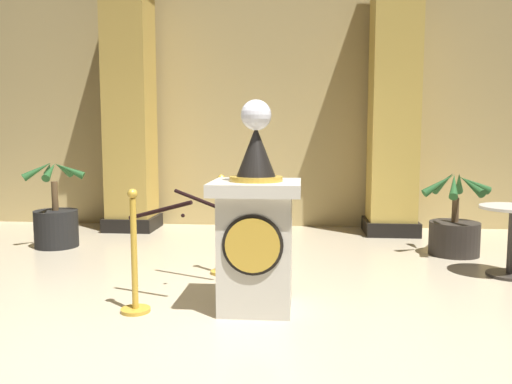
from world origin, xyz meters
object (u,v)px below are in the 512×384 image
object	(u,v)px
stanchion_near	(222,239)
cafe_table	(511,231)
potted_palm_right	(455,230)
stanchion_far	(135,270)
pedestal_clock	(256,229)
potted_palm_left	(56,221)

from	to	relation	value
stanchion_near	cafe_table	size ratio (longest dim) A/B	1.43
potted_palm_right	stanchion_far	bearing A→B (deg)	-143.84
pedestal_clock	stanchion_near	distance (m)	1.17
stanchion_far	potted_palm_left	distance (m)	2.92
stanchion_near	stanchion_far	xyz separation A→B (m)	(-0.52, -1.22, -0.01)
potted_palm_right	stanchion_near	bearing A→B (deg)	-157.57
potted_palm_left	cafe_table	bearing A→B (deg)	-10.12
pedestal_clock	stanchion_far	size ratio (longest dim) A/B	1.70
pedestal_clock	potted_palm_right	size ratio (longest dim) A/B	1.66
pedestal_clock	potted_palm_right	world-z (taller)	pedestal_clock
stanchion_near	cafe_table	distance (m)	2.93
pedestal_clock	stanchion_far	world-z (taller)	pedestal_clock
pedestal_clock	cafe_table	xyz separation A→B (m)	(2.48, 1.20, -0.20)
stanchion_far	potted_palm_right	distance (m)	3.91
stanchion_near	potted_palm_left	distance (m)	2.55
potted_palm_left	stanchion_near	bearing A→B (deg)	-25.27
pedestal_clock	potted_palm_left	world-z (taller)	pedestal_clock
stanchion_near	potted_palm_left	bearing A→B (deg)	154.73
stanchion_far	potted_palm_left	bearing A→B (deg)	127.78
stanchion_near	cafe_table	world-z (taller)	stanchion_near
stanchion_near	potted_palm_right	xyz separation A→B (m)	(2.64, 1.09, -0.06)
stanchion_far	cafe_table	size ratio (longest dim) A/B	1.40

